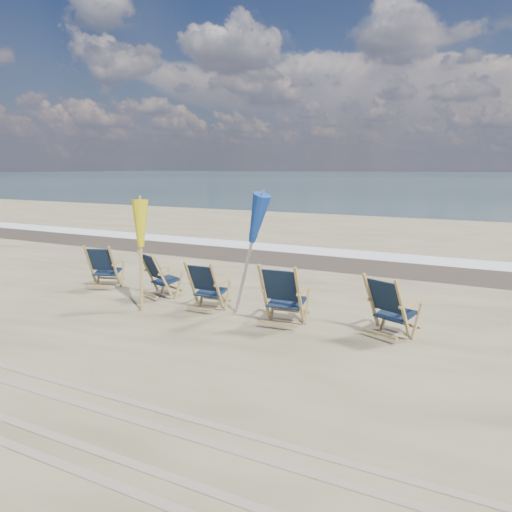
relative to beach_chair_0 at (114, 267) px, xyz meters
The scene contains 11 objects.
ocean 126.42m from the beach_chair_0, 88.60° to the left, with size 400.00×400.00×0.00m, color #355259.
surf_foam 7.38m from the beach_chair_0, 65.17° to the left, with size 200.00×1.40×0.01m, color silver.
wet_sand_strip 6.06m from the beach_chair_0, 59.18° to the left, with size 200.00×2.60×0.00m, color #42362A.
tire_tracks 5.41m from the beach_chair_0, 55.00° to the right, with size 80.00×1.30×0.01m, color gray, non-canonical shape.
beach_chair_0 is the anchor object (origin of this frame).
beach_chair_1 1.50m from the beach_chair_0, 10.36° to the right, with size 0.62×0.70×0.97m, color black, non-canonical shape.
beach_chair_2 2.92m from the beach_chair_0, ahead, with size 0.61×0.69×0.95m, color black, non-canonical shape.
beach_chair_3 4.56m from the beach_chair_0, ahead, with size 0.69×0.78×1.08m, color black, non-canonical shape.
beach_chair_4 6.12m from the beach_chair_0, ahead, with size 0.65×0.73×1.01m, color black, non-canonical shape.
umbrella_yellow 2.03m from the beach_chair_0, 30.53° to the right, with size 0.30×0.30×2.00m.
umbrella_blue 3.66m from the beach_chair_0, ahead, with size 0.30×0.30×2.25m.
Camera 1 is at (4.39, -6.14, 2.60)m, focal length 35.00 mm.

